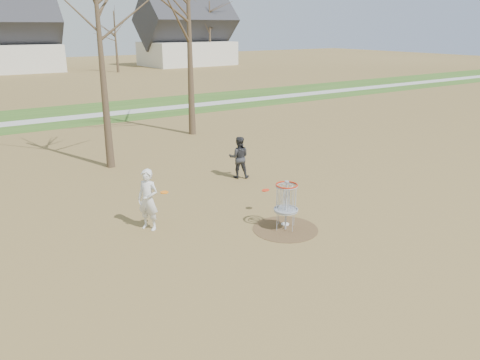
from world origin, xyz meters
The scene contains 11 objects.
ground centered at (0.00, 0.00, 0.00)m, with size 160.00×160.00×0.00m, color brown.
green_band centered at (0.00, 21.00, 0.01)m, with size 160.00×8.00×0.01m, color #2D5119.
footpath centered at (0.00, 20.00, 0.01)m, with size 160.00×1.50×0.01m, color #9E9E99.
dirt_circle centered at (0.00, 0.00, 0.01)m, with size 1.80×1.80×0.01m, color #47331E.
player_standing centered at (-3.09, 2.08, 0.85)m, with size 0.62×0.41×1.70m, color silver.
player_throwing centered at (1.48, 4.56, 0.77)m, with size 0.75×0.58×1.53m, color #2B2C30.
disc_grounded centered at (0.19, 0.23, 0.02)m, with size 0.22×0.22×0.02m, color white.
discs_in_play centered at (-1.17, 1.52, 0.89)m, with size 3.20×0.76×0.41m.
disc_golf_basket centered at (0.00, 0.00, 0.91)m, with size 0.64×0.64×1.35m.
bare_trees centered at (1.78, 35.79, 5.35)m, with size 52.62×44.98×9.00m.
houses_row centered at (4.32, 52.56, 3.52)m, with size 56.51×10.01×7.26m.
Camera 1 is at (-7.53, -9.12, 5.31)m, focal length 35.00 mm.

